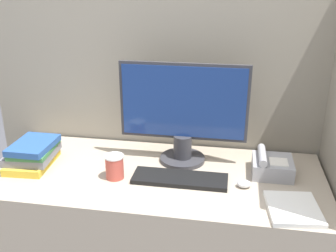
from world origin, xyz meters
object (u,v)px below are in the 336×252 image
at_px(coffee_cup, 115,167).
at_px(desk_telephone, 271,166).
at_px(monitor, 183,116).
at_px(keyboard, 180,179).
at_px(mouse, 244,184).
at_px(book_stack, 33,154).

relative_size(coffee_cup, desk_telephone, 0.61).
relative_size(monitor, keyboard, 1.44).
relative_size(mouse, desk_telephone, 0.34).
xyz_separation_m(mouse, coffee_cup, (-0.57, -0.01, 0.04)).
bearing_deg(book_stack, keyboard, -2.79).
height_order(book_stack, desk_telephone, book_stack).
height_order(monitor, desk_telephone, monitor).
distance_m(monitor, desk_telephone, 0.46).
relative_size(keyboard, book_stack, 1.51).
bearing_deg(mouse, desk_telephone, 49.33).
height_order(coffee_cup, book_stack, book_stack).
bearing_deg(desk_telephone, mouse, -130.67).
distance_m(monitor, coffee_cup, 0.40).
relative_size(monitor, coffee_cup, 5.47).
bearing_deg(coffee_cup, keyboard, 4.28).
xyz_separation_m(monitor, desk_telephone, (0.42, -0.07, -0.19)).
height_order(coffee_cup, desk_telephone, coffee_cup).
height_order(monitor, mouse, monitor).
bearing_deg(desk_telephone, monitor, 170.75).
bearing_deg(monitor, book_stack, -166.54).
xyz_separation_m(keyboard, desk_telephone, (0.40, 0.13, 0.03)).
xyz_separation_m(coffee_cup, book_stack, (-0.42, 0.06, 0.00)).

